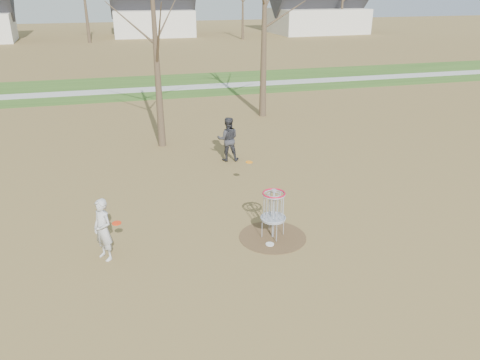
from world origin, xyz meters
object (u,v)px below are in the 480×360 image
player_standing (103,230)px  player_throwing (228,139)px  disc_golf_basket (273,206)px  disc_grounded (270,244)px

player_standing → player_throwing: size_ratio=0.94×
player_standing → player_throwing: bearing=106.2°
player_throwing → disc_golf_basket: player_throwing is taller
player_throwing → disc_golf_basket: 6.07m
player_standing → disc_golf_basket: size_ratio=1.17×
player_standing → disc_grounded: 4.19m
player_standing → disc_grounded: size_ratio=7.19×
disc_golf_basket → player_throwing: bearing=87.7°
disc_grounded → disc_golf_basket: bearing=61.7°
player_throwing → disc_grounded: player_throwing is taller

